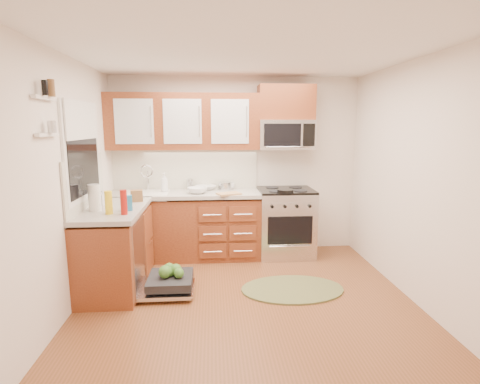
{
  "coord_description": "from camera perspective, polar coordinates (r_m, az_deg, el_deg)",
  "views": [
    {
      "loc": [
        -0.35,
        -3.64,
        1.83
      ],
      "look_at": [
        -0.01,
        0.85,
        1.02
      ],
      "focal_mm": 28.0,
      "sensor_mm": 36.0,
      "label": 1
    }
  ],
  "objects": [
    {
      "name": "skillet",
      "position": [
        4.99,
        6.91,
        0.16
      ],
      "size": [
        0.27,
        0.27,
        0.04
      ],
      "primitive_type": "cylinder",
      "rotation": [
        0.0,
        0.0,
        0.33
      ],
      "color": "black",
      "rests_on": "range"
    },
    {
      "name": "shelf_lower",
      "position": [
        3.56,
        -27.25,
        7.78
      ],
      "size": [
        0.04,
        0.4,
        0.03
      ],
      "primitive_type": "cube",
      "color": "white",
      "rests_on": "ground"
    },
    {
      "name": "backsplash_back",
      "position": [
        5.42,
        -8.3,
        3.49
      ],
      "size": [
        2.05,
        0.02,
        0.57
      ],
      "primitive_type": "cube",
      "color": "beige",
      "rests_on": "ground"
    },
    {
      "name": "blue_carton",
      "position": [
        4.18,
        -16.8,
        -1.62
      ],
      "size": [
        0.11,
        0.08,
        0.16
      ],
      "primitive_type": "cube",
      "rotation": [
        0.0,
        0.0,
        0.23
      ],
      "color": "teal",
      "rests_on": "countertop_left"
    },
    {
      "name": "rug",
      "position": [
        4.39,
        7.99,
        -14.44
      ],
      "size": [
        1.17,
        0.77,
        0.02
      ],
      "primitive_type": null,
      "rotation": [
        0.0,
        0.0,
        -0.02
      ],
      "color": "#64683B",
      "rests_on": "ground"
    },
    {
      "name": "cup",
      "position": [
        5.34,
        -1.49,
        0.94
      ],
      "size": [
        0.16,
        0.16,
        0.1
      ],
      "primitive_type": "imported",
      "rotation": [
        0.0,
        0.0,
        -0.36
      ],
      "color": "#999999",
      "rests_on": "countertop_back"
    },
    {
      "name": "soap_bottle_b",
      "position": [
        4.55,
        -20.48,
        -0.75
      ],
      "size": [
        0.1,
        0.1,
        0.19
      ],
      "primitive_type": "imported",
      "rotation": [
        0.0,
        0.0,
        -0.21
      ],
      "color": "#999999",
      "rests_on": "countertop_left"
    },
    {
      "name": "paper_towel_roll",
      "position": [
        4.28,
        -21.29,
        -0.81
      ],
      "size": [
        0.16,
        0.16,
        0.28
      ],
      "primitive_type": "cylinder",
      "rotation": [
        0.0,
        0.0,
        0.24
      ],
      "color": "white",
      "rests_on": "countertop_left"
    },
    {
      "name": "sink",
      "position": [
        5.24,
        -14.16,
        -1.49
      ],
      "size": [
        0.62,
        0.5,
        0.26
      ],
      "primitive_type": null,
      "color": "white",
      "rests_on": "ground"
    },
    {
      "name": "countertop_back",
      "position": [
        5.18,
        -8.43,
        -0.3
      ],
      "size": [
        2.07,
        0.64,
        0.05
      ],
      "primitive_type": "cube",
      "color": "#B5AEA6",
      "rests_on": "base_cabinet_back"
    },
    {
      "name": "bowl_a",
      "position": [
        5.31,
        -5.24,
        0.66
      ],
      "size": [
        0.35,
        0.35,
        0.07
      ],
      "primitive_type": "imported",
      "rotation": [
        0.0,
        0.0,
        0.43
      ],
      "color": "#999999",
      "rests_on": "countertop_back"
    },
    {
      "name": "bowl_b",
      "position": [
        5.05,
        -6.51,
        0.25
      ],
      "size": [
        0.26,
        0.26,
        0.08
      ],
      "primitive_type": "imported",
      "rotation": [
        0.0,
        0.0,
        0.01
      ],
      "color": "#999999",
      "rests_on": "countertop_back"
    },
    {
      "name": "soap_bottle_c",
      "position": [
        4.63,
        -20.21,
        -0.72
      ],
      "size": [
        0.16,
        0.16,
        0.16
      ],
      "primitive_type": "imported",
      "rotation": [
        0.0,
        0.0,
        -0.27
      ],
      "color": "#999999",
      "rests_on": "countertop_left"
    },
    {
      "name": "wall_right",
      "position": [
        4.24,
        25.4,
        1.32
      ],
      "size": [
        0.04,
        3.5,
        2.5
      ],
      "primitive_type": "cube",
      "color": "silver",
      "rests_on": "ground"
    },
    {
      "name": "red_bottle",
      "position": [
        4.0,
        -17.3,
        -1.51
      ],
      "size": [
        0.08,
        0.08,
        0.26
      ],
      "primitive_type": "cylinder",
      "rotation": [
        0.0,
        0.0,
        -0.29
      ],
      "color": "#A5140D",
      "rests_on": "countertop_left"
    },
    {
      "name": "stock_pot",
      "position": [
        5.3,
        -2.3,
        0.93
      ],
      "size": [
        0.21,
        0.21,
        0.11
      ],
      "primitive_type": "cylinder",
      "rotation": [
        0.0,
        0.0,
        0.15
      ],
      "color": "silver",
      "rests_on": "countertop_back"
    },
    {
      "name": "wooden_box",
      "position": [
        4.65,
        -15.45,
        -0.56
      ],
      "size": [
        0.15,
        0.12,
        0.14
      ],
      "primitive_type": "cube",
      "rotation": [
        0.0,
        0.0,
        0.18
      ],
      "color": "brown",
      "rests_on": "countertop_left"
    },
    {
      "name": "cutting_board",
      "position": [
        4.94,
        -1.71,
        -0.26
      ],
      "size": [
        0.35,
        0.29,
        0.02
      ],
      "primitive_type": "cube",
      "rotation": [
        0.0,
        0.0,
        0.38
      ],
      "color": "#AB894E",
      "rests_on": "countertop_back"
    },
    {
      "name": "window_blind",
      "position": [
        4.36,
        -22.92,
        10.04
      ],
      "size": [
        0.02,
        0.96,
        0.4
      ],
      "primitive_type": "cube",
      "color": "white",
      "rests_on": "ground"
    },
    {
      "name": "backsplash_left",
      "position": [
        4.43,
        -22.53,
        1.35
      ],
      "size": [
        0.02,
        1.25,
        0.57
      ],
      "primitive_type": "cube",
      "color": "beige",
      "rests_on": "ground"
    },
    {
      "name": "microwave",
      "position": [
        5.29,
        6.96,
        8.68
      ],
      "size": [
        0.76,
        0.38,
        0.4
      ],
      "primitive_type": null,
      "color": "silver",
      "rests_on": "ground"
    },
    {
      "name": "wall_left",
      "position": [
        3.94,
        -25.12,
        0.75
      ],
      "size": [
        0.04,
        3.5,
        2.5
      ],
      "primitive_type": "cube",
      "color": "silver",
      "rests_on": "ground"
    },
    {
      "name": "window",
      "position": [
        4.37,
        -22.93,
        5.7
      ],
      "size": [
        0.03,
        1.05,
        1.05
      ],
      "primitive_type": null,
      "color": "white",
      "rests_on": "ground"
    },
    {
      "name": "floor",
      "position": [
        4.09,
        1.05,
        -16.44
      ],
      "size": [
        3.5,
        3.5,
        0.0
      ],
      "primitive_type": "plane",
      "color": "brown",
      "rests_on": "ground"
    },
    {
      "name": "range",
      "position": [
        5.34,
        6.93,
        -4.6
      ],
      "size": [
        0.76,
        0.64,
        0.95
      ],
      "primitive_type": null,
      "color": "silver",
      "rests_on": "ground"
    },
    {
      "name": "base_cabinet_left",
      "position": [
        4.53,
        -18.39,
        -8.44
      ],
      "size": [
        0.6,
        1.25,
        0.85
      ],
      "primitive_type": "cube",
      "color": "#5A2114",
      "rests_on": "ground"
    },
    {
      "name": "shelf_upper",
      "position": [
        3.57,
        -27.65,
        12.58
      ],
      "size": [
        0.04,
        0.4,
        0.03
      ],
      "primitive_type": "cube",
      "color": "white",
      "rests_on": "ground"
    },
    {
      "name": "base_cabinet_back",
      "position": [
        5.29,
        -8.29,
        -5.35
      ],
      "size": [
        2.05,
        0.6,
        0.85
      ],
      "primitive_type": "cube",
      "color": "#5A2114",
      "rests_on": "ground"
    },
    {
      "name": "cabinet_over_mw",
      "position": [
        5.32,
        7.01,
        13.37
      ],
      "size": [
        0.76,
        0.35,
        0.47
      ],
      "primitive_type": "cube",
      "color": "#5A2114",
      "rests_on": "ground"
    },
    {
      "name": "mustard_bottle",
      "position": [
        4.07,
        -19.39,
        -1.52
      ],
      "size": [
        0.09,
        0.09,
        0.24
      ],
      "primitive_type": "cylinder",
      "rotation": [
        0.0,
        0.0,
        0.13
      ],
      "color": "yellow",
      "rests_on": "countertop_left"
    },
    {
      "name": "ceiling",
      "position": [
        3.72,
        1.18,
        20.56
      ],
      "size": [
        3.5,
        3.5,
        0.0
      ],
      "primitive_type": "plane",
      "rotation": [
        3.14,
        0.0,
        0.0
      ],
      "color": "white",
      "rests_on": "ground"
    },
    {
      "name": "wall_front",
      "position": [
        2.0,
        5.85,
        -6.66
      ],
      "size": [
        3.5,
        0.04,
        2.5
      ],
      "primitive_type": "cube",
      "color": "silver",
      "rests_on": "ground"
    },
    {
      "name": "wall_back",
      "position": [
        5.43,
        -0.63,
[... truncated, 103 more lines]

